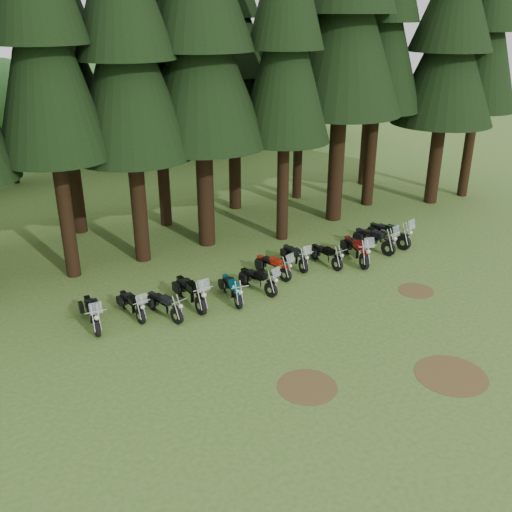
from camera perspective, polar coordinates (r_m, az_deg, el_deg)
The scene contains 32 objects.
ground at distance 20.27m, azimuth 8.26°, elevation -7.21°, with size 120.00×120.00×0.00m, color #3C5F22.
pine_front_3 at distance 22.93m, azimuth -21.16°, elevation 22.71°, with size 4.32×4.32×17.57m.
pine_front_4 at distance 23.79m, azimuth -13.13°, elevation 21.76°, with size 4.95×4.95×16.33m.
pine_front_5 at distance 25.22m, azimuth -5.74°, elevation 22.80°, with size 5.81×5.81×16.72m.
pine_front_6 at distance 25.85m, azimuth 3.03°, elevation 22.93°, with size 4.15×4.15×16.75m.
pine_front_9 at distance 33.10m, azimuth 19.05°, elevation 21.01°, with size 5.44×5.44×15.89m.
pine_front_10 at distance 35.04m, azimuth 22.39°, elevation 22.43°, with size 4.25×4.25×17.69m.
pine_back_2 at distance 28.15m, azimuth -19.55°, elevation 21.23°, with size 4.85×4.85×16.30m.
pine_back_3 at distance 28.16m, azimuth -10.24°, elevation 21.99°, with size 4.35×4.35×16.20m.
pine_back_4 at distance 30.57m, azimuth -2.30°, elevation 19.69°, with size 4.94×4.94×13.78m.
pine_back_5 at distance 32.51m, azimuth 4.60°, elevation 22.55°, with size 3.94×3.94×16.33m.
pine_back_6 at distance 35.97m, azimuth 11.87°, elevation 22.49°, with size 4.59×4.59×16.58m.
decid_3 at distance 38.95m, azimuth -23.38°, elevation 13.14°, with size 6.12×5.95×7.65m.
decid_4 at distance 41.73m, azimuth -15.06°, elevation 14.59°, with size 5.93×5.76×7.41m.
decid_5 at distance 43.63m, azimuth -6.34°, elevation 18.04°, with size 8.45×8.21×10.56m.
decid_6 at distance 48.21m, azimuth 0.17°, elevation 17.45°, with size 7.06×6.86×8.82m.
decid_7 at distance 50.69m, azimuth 4.86°, elevation 18.83°, with size 8.44×8.20×10.55m.
dirt_patch_0 at distance 17.34m, azimuth 5.15°, elevation -12.88°, with size 1.80×1.80×0.01m, color #4C3D1E.
dirt_patch_1 at distance 23.50m, azimuth 15.69°, elevation -3.35°, with size 1.40×1.40×0.01m, color #4C3D1E.
dirt_patch_2 at distance 18.71m, azimuth 18.92°, elevation -11.21°, with size 2.20×2.20×0.01m, color #4C3D1E.
motorcycle_0 at distance 20.82m, azimuth -16.08°, elevation -5.57°, with size 0.61×2.25×1.41m.
motorcycle_1 at distance 21.14m, azimuth -12.29°, elevation -4.85°, with size 0.38×2.01×1.27m.
motorcycle_2 at distance 20.88m, azimuth -9.15°, elevation -4.96°, with size 0.52×2.03×0.83m.
motorcycle_3 at distance 21.47m, azimuth -6.56°, elevation -3.69°, with size 0.46×2.43×1.53m.
motorcycle_4 at distance 21.77m, azimuth -2.43°, elevation -3.40°, with size 0.57×2.04×0.84m.
motorcycle_5 at distance 22.42m, azimuth 0.18°, elevation -2.49°, with size 0.66×2.12×1.33m.
motorcycle_6 at distance 23.66m, azimuth 1.70°, elevation -1.06°, with size 0.63×2.08×1.31m.
motorcycle_7 at distance 24.60m, azimuth 3.92°, elevation -0.10°, with size 0.54×2.11×1.33m.
motorcycle_8 at distance 24.89m, azimuth 7.01°, elevation 0.01°, with size 0.30×2.04×0.83m.
motorcycle_9 at distance 25.39m, azimuth 9.97°, elevation 0.54°, with size 1.07×2.44×1.56m.
motorcycle_10 at distance 26.73m, azimuth 11.72°, elevation 1.56°, with size 0.62×2.43×1.52m.
motorcycle_11 at distance 27.53m, azimuth 13.14°, elevation 2.12°, with size 0.67×2.48×1.55m.
Camera 1 is at (-12.02, -12.69, 10.26)m, focal length 40.00 mm.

